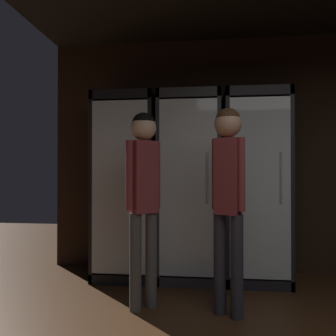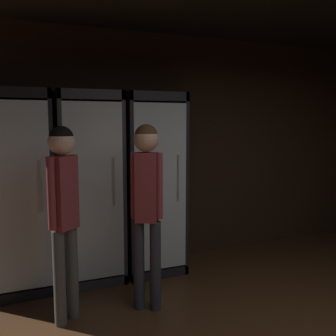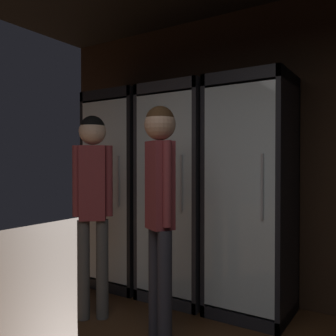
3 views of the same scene
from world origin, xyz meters
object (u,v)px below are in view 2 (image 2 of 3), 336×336
object	(u,v)px
cooler_far_left	(18,193)
shopper_far	(147,194)
cooler_left	(88,189)
cooler_center	(150,185)
shopper_near	(63,200)

from	to	relation	value
cooler_far_left	shopper_far	distance (m)	1.42
cooler_left	cooler_center	size ratio (longest dim) A/B	1.00
cooler_left	shopper_far	world-z (taller)	cooler_left
cooler_center	cooler_left	bearing A→B (deg)	-179.95
cooler_center	shopper_near	distance (m)	1.39
cooler_center	shopper_near	xyz separation A→B (m)	(-1.08, -0.87, 0.08)
shopper_near	shopper_far	size ratio (longest dim) A/B	0.99
cooler_far_left	shopper_near	world-z (taller)	cooler_far_left
shopper_near	cooler_left	bearing A→B (deg)	67.15
shopper_near	shopper_far	distance (m)	0.73
cooler_center	cooler_far_left	bearing A→B (deg)	-179.91
cooler_left	shopper_far	xyz separation A→B (m)	(0.36, -0.93, 0.08)
cooler_left	shopper_near	size ratio (longest dim) A/B	1.21
cooler_left	cooler_center	xyz separation A→B (m)	(0.72, 0.00, -0.00)
cooler_far_left	shopper_near	distance (m)	0.94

